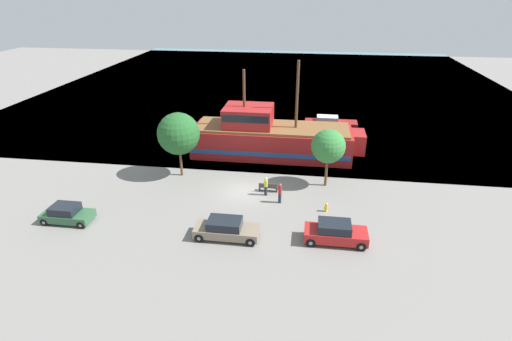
# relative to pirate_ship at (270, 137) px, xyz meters

# --- Properties ---
(ground_plane) EXTENTS (160.00, 160.00, 0.00)m
(ground_plane) POSITION_rel_pirate_ship_xyz_m (-1.30, -8.89, -1.96)
(ground_plane) COLOR gray
(water_surface) EXTENTS (80.00, 80.00, 0.00)m
(water_surface) POSITION_rel_pirate_ship_xyz_m (-1.30, 35.11, -1.96)
(water_surface) COLOR slate
(water_surface) RESTS_ON ground
(pirate_ship) EXTENTS (18.03, 5.35, 10.08)m
(pirate_ship) POSITION_rel_pirate_ship_xyz_m (0.00, 0.00, 0.00)
(pirate_ship) COLOR #A31E1E
(pirate_ship) RESTS_ON water_surface
(moored_boat_dockside) EXTENTS (6.63, 2.06, 1.48)m
(moored_boat_dockside) POSITION_rel_pirate_ship_xyz_m (6.75, 10.04, -1.40)
(moored_boat_dockside) COLOR maroon
(moored_boat_dockside) RESTS_ON water_surface
(parked_car_curb_front) EXTENTS (4.66, 1.92, 1.49)m
(parked_car_curb_front) POSITION_rel_pirate_ship_xyz_m (-1.47, -16.09, -1.22)
(parked_car_curb_front) COLOR #7F705B
(parked_car_curb_front) RESTS_ON ground_plane
(parked_car_curb_mid) EXTENTS (3.83, 1.81, 1.42)m
(parked_car_curb_mid) POSITION_rel_pirate_ship_xyz_m (-14.12, -15.67, -1.27)
(parked_car_curb_mid) COLOR #2D5B38
(parked_car_curb_mid) RESTS_ON ground_plane
(parked_car_curb_rear) EXTENTS (4.44, 1.89, 1.61)m
(parked_car_curb_rear) POSITION_rel_pirate_ship_xyz_m (6.33, -15.59, -1.17)
(parked_car_curb_rear) COLOR #B21E1E
(parked_car_curb_rear) RESTS_ON ground_plane
(fire_hydrant) EXTENTS (0.42, 0.25, 0.76)m
(fire_hydrant) POSITION_rel_pirate_ship_xyz_m (5.81, -11.36, -1.55)
(fire_hydrant) COLOR yellow
(fire_hydrant) RESTS_ON ground_plane
(bench_promenade_east) EXTENTS (1.65, 0.45, 0.85)m
(bench_promenade_east) POSITION_rel_pirate_ship_xyz_m (0.76, -8.59, -1.53)
(bench_promenade_east) COLOR #4C4742
(bench_promenade_east) RESTS_ON ground_plane
(pedestrian_walking_near) EXTENTS (0.32, 0.32, 1.80)m
(pedestrian_walking_near) POSITION_rel_pirate_ship_xyz_m (1.96, -10.44, -1.04)
(pedestrian_walking_near) COLOR #232838
(pedestrian_walking_near) RESTS_ON ground_plane
(pedestrian_walking_far) EXTENTS (0.32, 0.32, 1.72)m
(pedestrian_walking_far) POSITION_rel_pirate_ship_xyz_m (0.63, -9.27, -1.09)
(pedestrian_walking_far) COLOR #232838
(pedestrian_walking_far) RESTS_ON ground_plane
(tree_row_east) EXTENTS (3.93, 3.93, 6.21)m
(tree_row_east) POSITION_rel_pirate_ship_xyz_m (-7.89, -6.35, 2.27)
(tree_row_east) COLOR brown
(tree_row_east) RESTS_ON ground_plane
(tree_row_mideast) EXTENTS (3.02, 3.02, 5.36)m
(tree_row_mideast) POSITION_rel_pirate_ship_xyz_m (5.84, -6.64, 1.87)
(tree_row_mideast) COLOR brown
(tree_row_mideast) RESTS_ON ground_plane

